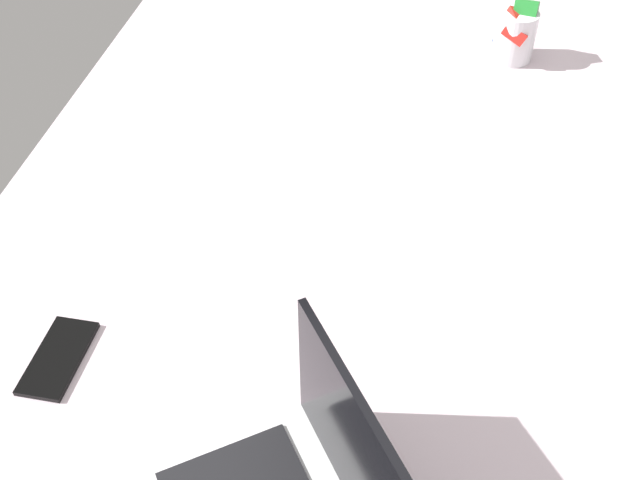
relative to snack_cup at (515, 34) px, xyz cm
name	(u,v)px	position (x,y,z in cm)	size (l,w,h in cm)	color
bed_mattress	(390,240)	(54.34, -21.50, -14.96)	(180.00, 140.00, 18.00)	silver
snack_cup	(515,34)	(0.00, 0.00, 0.00)	(9.61, 9.21, 13.93)	silver
cell_phone	(58,358)	(96.36, -65.96, -5.56)	(6.80, 14.00, 0.80)	black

